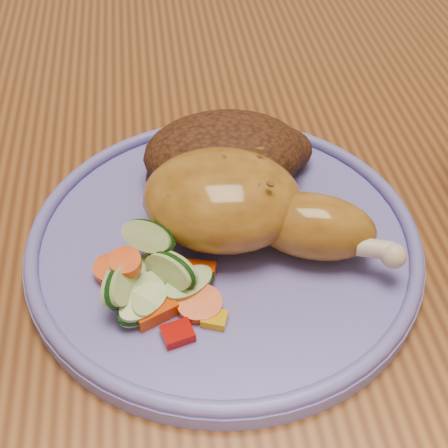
# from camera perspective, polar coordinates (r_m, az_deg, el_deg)

# --- Properties ---
(dining_table) EXTENTS (0.90, 1.40, 0.75)m
(dining_table) POSITION_cam_1_polar(r_m,az_deg,el_deg) (0.62, 5.23, 2.47)
(dining_table) COLOR brown
(dining_table) RESTS_ON ground
(chair_far) EXTENTS (0.42, 0.42, 0.91)m
(chair_far) POSITION_cam_1_polar(r_m,az_deg,el_deg) (1.23, -1.15, 16.00)
(chair_far) COLOR #4C2D16
(chair_far) RESTS_ON ground
(plate) EXTENTS (0.28, 0.28, 0.01)m
(plate) POSITION_cam_1_polar(r_m,az_deg,el_deg) (0.45, 0.00, -1.91)
(plate) COLOR #6862B8
(plate) RESTS_ON dining_table
(plate_rim) EXTENTS (0.28, 0.28, 0.01)m
(plate_rim) POSITION_cam_1_polar(r_m,az_deg,el_deg) (0.44, 0.00, -0.92)
(plate_rim) COLOR #6862B8
(plate_rim) RESTS_ON plate
(chicken_leg) EXTENTS (0.18, 0.13, 0.06)m
(chicken_leg) POSITION_cam_1_polar(r_m,az_deg,el_deg) (0.43, 1.85, 1.69)
(chicken_leg) COLOR #AA7123
(chicken_leg) RESTS_ON plate
(rice_pilaf) EXTENTS (0.13, 0.09, 0.05)m
(rice_pilaf) POSITION_cam_1_polar(r_m,az_deg,el_deg) (0.48, 0.33, 6.31)
(rice_pilaf) COLOR #452411
(rice_pilaf) RESTS_ON plate
(vegetable_pile) EXTENTS (0.09, 0.10, 0.04)m
(vegetable_pile) POSITION_cam_1_polar(r_m,az_deg,el_deg) (0.41, -6.35, -5.27)
(vegetable_pile) COLOR #A50A05
(vegetable_pile) RESTS_ON plate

